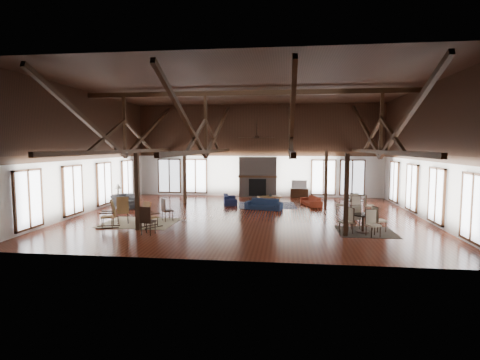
# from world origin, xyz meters

# --- Properties ---
(floor) EXTENTS (16.00, 16.00, 0.00)m
(floor) POSITION_xyz_m (0.00, 0.00, 0.00)
(floor) COLOR #592212
(floor) RESTS_ON ground
(ceiling) EXTENTS (16.00, 14.00, 0.02)m
(ceiling) POSITION_xyz_m (0.00, 0.00, 6.00)
(ceiling) COLOR black
(ceiling) RESTS_ON wall_back
(wall_back) EXTENTS (16.00, 0.02, 6.00)m
(wall_back) POSITION_xyz_m (0.00, 7.00, 3.00)
(wall_back) COLOR silver
(wall_back) RESTS_ON floor
(wall_front) EXTENTS (16.00, 0.02, 6.00)m
(wall_front) POSITION_xyz_m (0.00, -7.00, 3.00)
(wall_front) COLOR silver
(wall_front) RESTS_ON floor
(wall_left) EXTENTS (0.02, 14.00, 6.00)m
(wall_left) POSITION_xyz_m (-8.00, 0.00, 3.00)
(wall_left) COLOR silver
(wall_left) RESTS_ON floor
(wall_right) EXTENTS (0.02, 14.00, 6.00)m
(wall_right) POSITION_xyz_m (8.00, 0.00, 3.00)
(wall_right) COLOR silver
(wall_right) RESTS_ON floor
(roof_truss) EXTENTS (15.60, 14.07, 3.14)m
(roof_truss) POSITION_xyz_m (0.00, 0.00, 4.03)
(roof_truss) COLOR black
(roof_truss) RESTS_ON wall_back
(post_grid) EXTENTS (8.16, 7.16, 3.05)m
(post_grid) POSITION_xyz_m (0.00, 0.00, 1.52)
(post_grid) COLOR black
(post_grid) RESTS_ON floor
(fireplace) EXTENTS (2.50, 0.69, 2.60)m
(fireplace) POSITION_xyz_m (0.00, 6.67, 1.29)
(fireplace) COLOR #6A5A50
(fireplace) RESTS_ON floor
(ceiling_fan) EXTENTS (1.60, 1.60, 0.75)m
(ceiling_fan) POSITION_xyz_m (0.50, -1.00, 3.73)
(ceiling_fan) COLOR black
(ceiling_fan) RESTS_ON roof_truss
(sofa_navy_front) EXTENTS (2.03, 1.16, 0.56)m
(sofa_navy_front) POSITION_xyz_m (0.66, 1.88, 0.28)
(sofa_navy_front) COLOR #15203A
(sofa_navy_front) RESTS_ON floor
(sofa_navy_left) EXTENTS (1.92, 1.05, 0.53)m
(sofa_navy_left) POSITION_xyz_m (-1.36, 3.54, 0.26)
(sofa_navy_left) COLOR #151B3C
(sofa_navy_left) RESTS_ON floor
(sofa_orange) EXTENTS (1.83, 1.15, 0.50)m
(sofa_orange) POSITION_xyz_m (3.22, 3.54, 0.25)
(sofa_orange) COLOR maroon
(sofa_orange) RESTS_ON floor
(coffee_table) EXTENTS (1.43, 1.03, 0.50)m
(coffee_table) POSITION_xyz_m (0.90, 3.37, 0.44)
(coffee_table) COLOR brown
(coffee_table) RESTS_ON floor
(vase) EXTENTS (0.18, 0.18, 0.19)m
(vase) POSITION_xyz_m (0.96, 3.29, 0.59)
(vase) COLOR #B2B2B2
(vase) RESTS_ON coffee_table
(armchair) EXTENTS (1.37, 1.28, 0.74)m
(armchair) POSITION_xyz_m (-6.68, 1.30, 0.37)
(armchair) COLOR #313133
(armchair) RESTS_ON floor
(side_table_lamp) EXTENTS (0.49, 0.49, 1.25)m
(side_table_lamp) POSITION_xyz_m (-7.40, 2.05, 0.47)
(side_table_lamp) COLOR black
(side_table_lamp) RESTS_ON floor
(rocking_chair_a) EXTENTS (0.79, 0.99, 1.14)m
(rocking_chair_a) POSITION_xyz_m (-5.21, -2.21, 0.53)
(rocking_chair_a) COLOR brown
(rocking_chair_a) RESTS_ON floor
(rocking_chair_b) EXTENTS (0.85, 0.95, 1.09)m
(rocking_chair_b) POSITION_xyz_m (-3.72, -3.06, 0.51)
(rocking_chair_b) COLOR brown
(rocking_chair_b) RESTS_ON floor
(rocking_chair_c) EXTENTS (1.00, 0.73, 1.16)m
(rocking_chair_c) POSITION_xyz_m (-5.29, -3.20, 0.54)
(rocking_chair_c) COLOR brown
(rocking_chair_c) RESTS_ON floor
(side_chair_a) EXTENTS (0.60, 0.60, 1.01)m
(side_chair_a) POSITION_xyz_m (-3.47, -1.68, 0.59)
(side_chair_a) COLOR black
(side_chair_a) RESTS_ON floor
(side_chair_b) EXTENTS (0.52, 0.52, 1.08)m
(side_chair_b) POSITION_xyz_m (-3.34, -4.27, 0.63)
(side_chair_b) COLOR black
(side_chair_b) RESTS_ON floor
(cafe_table_near) EXTENTS (1.90, 1.90, 0.97)m
(cafe_table_near) POSITION_xyz_m (4.75, -2.85, 0.49)
(cafe_table_near) COLOR black
(cafe_table_near) RESTS_ON floor
(cafe_table_far) EXTENTS (1.82, 1.82, 0.94)m
(cafe_table_far) POSITION_xyz_m (5.17, 1.17, 0.47)
(cafe_table_far) COLOR black
(cafe_table_far) RESTS_ON floor
(cup_near) EXTENTS (0.11, 0.11, 0.09)m
(cup_near) POSITION_xyz_m (4.76, -2.86, 0.75)
(cup_near) COLOR #B2B2B2
(cup_near) RESTS_ON cafe_table_near
(cup_far) EXTENTS (0.16, 0.16, 0.09)m
(cup_far) POSITION_xyz_m (5.09, 1.25, 0.72)
(cup_far) COLOR #B2B2B2
(cup_far) RESTS_ON cafe_table_far
(tv_console) EXTENTS (1.13, 0.42, 0.57)m
(tv_console) POSITION_xyz_m (2.67, 6.75, 0.28)
(tv_console) COLOR black
(tv_console) RESTS_ON floor
(television) EXTENTS (0.96, 0.18, 0.55)m
(television) POSITION_xyz_m (2.67, 6.75, 0.84)
(television) COLOR #B2B2B2
(television) RESTS_ON tv_console
(rug_tan) EXTENTS (3.09, 2.44, 0.01)m
(rug_tan) POSITION_xyz_m (-4.46, -2.19, 0.01)
(rug_tan) COLOR tan
(rug_tan) RESTS_ON floor
(rug_navy) EXTENTS (3.36, 2.64, 0.01)m
(rug_navy) POSITION_xyz_m (0.77, 3.25, 0.01)
(rug_navy) COLOR #1B1D4C
(rug_navy) RESTS_ON floor
(rug_dark) EXTENTS (2.17, 1.98, 0.01)m
(rug_dark) POSITION_xyz_m (4.90, -2.78, 0.01)
(rug_dark) COLOR black
(rug_dark) RESTS_ON floor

